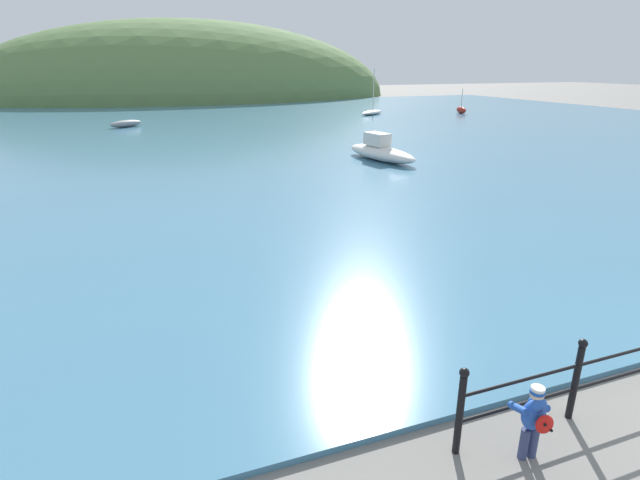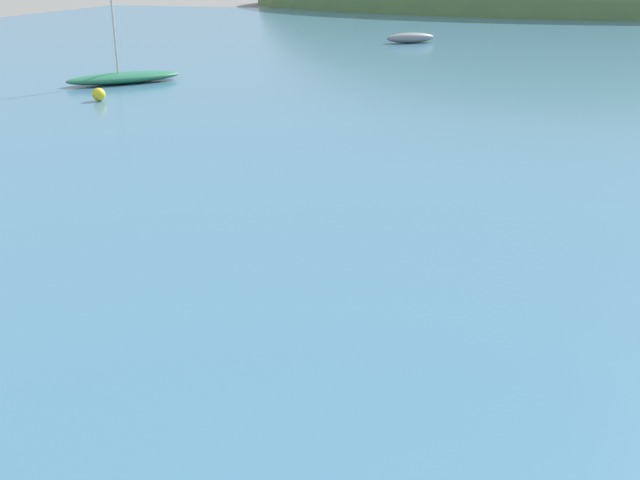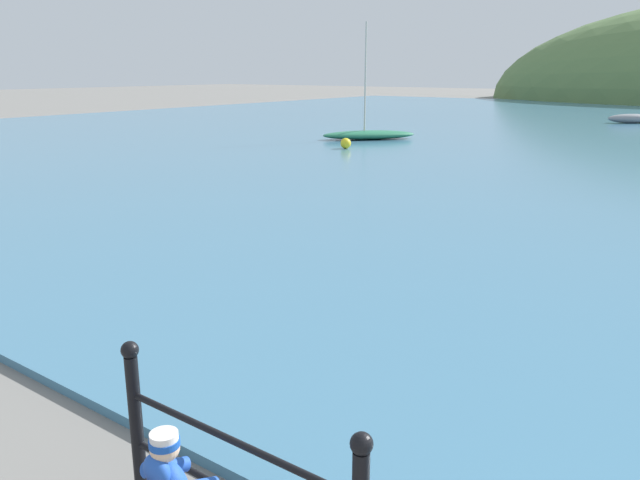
% 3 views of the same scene
% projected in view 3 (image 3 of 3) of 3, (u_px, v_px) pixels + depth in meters
% --- Properties ---
extents(boat_blue_hull, '(3.54, 3.66, 4.73)m').
position_uv_depth(boat_blue_hull, '(369.00, 134.00, 26.33)').
color(boat_blue_hull, '#287551').
rests_on(boat_blue_hull, water).
extents(boat_twin_mast, '(2.55, 2.08, 0.51)m').
position_uv_depth(boat_twin_mast, '(632.00, 119.00, 34.31)').
color(boat_twin_mast, gray).
rests_on(boat_twin_mast, water).
extents(mooring_buoy, '(0.39, 0.39, 0.39)m').
position_uv_depth(mooring_buoy, '(346.00, 143.00, 23.20)').
color(mooring_buoy, yellow).
rests_on(mooring_buoy, water).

